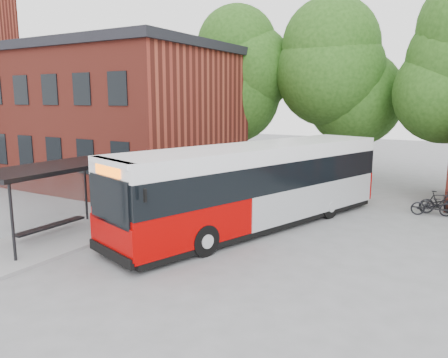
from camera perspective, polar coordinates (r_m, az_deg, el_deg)
The scene contains 9 objects.
ground at distance 15.69m, azimuth -7.50°, elevation -9.47°, with size 100.00×100.00×0.00m, color slate.
station_building at distance 30.25m, azimuth -16.92°, elevation 7.95°, with size 18.40×10.40×8.50m, color maroon, non-canonical shape.
bus_shelter at distance 17.69m, azimuth -21.28°, elevation -2.92°, with size 3.60×7.00×2.90m, color black, non-canonical shape.
tree_0 at distance 31.48m, azimuth 1.58°, elevation 10.74°, with size 7.92×7.92×11.00m, color #1D4211, non-canonical shape.
tree_1 at distance 29.75m, azimuth 14.64°, elevation 9.86°, with size 7.92×7.92×10.40m, color #1D4211, non-canonical shape.
city_bus at distance 18.21m, azimuth 4.39°, elevation -0.97°, with size 2.90×13.61×3.46m, color #A10000, non-canonical shape.
bicycle_0 at distance 22.29m, azimuth 25.55°, elevation -3.13°, with size 0.65×1.85×0.97m, color black.
bicycle_1 at distance 22.77m, azimuth 26.31°, elevation -2.76°, with size 0.52×1.84×1.10m, color black.
bicycle_2 at distance 22.80m, azimuth 26.56°, elevation -2.90°, with size 0.66×1.89×0.99m, color black.
Camera 1 is at (9.11, -11.62, 5.30)m, focal length 35.00 mm.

